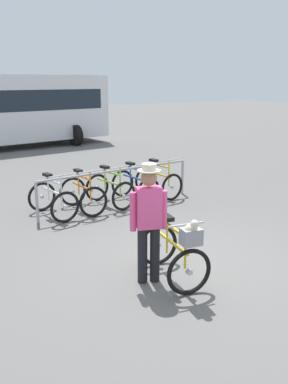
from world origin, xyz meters
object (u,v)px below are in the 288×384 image
Objects in this scene: person_with_featured_bike at (149,219)px; racked_bike_blue at (135,186)px; racked_bike_white at (53,200)px; featured_bicycle at (176,251)px; racked_bike_lime at (110,190)px; racked_bike_yellow at (158,182)px; racked_bike_orange at (83,195)px.

racked_bike_blue is at bearing 63.15° from person_with_featured_bike.
person_with_featured_bike reaches higher than racked_bike_white.
featured_bicycle is (-1.57, -3.95, 0.12)m from racked_bike_blue.
racked_bike_yellow is (1.39, 0.13, 0.00)m from racked_bike_lime.
racked_bike_lime is (0.70, 0.06, 0.00)m from racked_bike_orange.
racked_bike_blue is 0.70m from racked_bike_yellow.
featured_bicycle is at bearing -34.93° from person_with_featured_bike.
person_with_featured_bike reaches higher than racked_bike_yellow.
person_with_featured_bike is at bearing -124.28° from racked_bike_yellow.
racked_bike_lime is at bearing -174.86° from racked_bike_blue.
racked_bike_white is at bearing -174.86° from racked_bike_lime.
racked_bike_lime is at bearing -174.86° from racked_bike_yellow.
racked_bike_yellow is (2.09, 0.19, 0.00)m from racked_bike_orange.
racked_bike_orange and racked_bike_lime have the same top height.
racked_bike_yellow is at bearing 5.14° from racked_bike_lime.
racked_bike_white is 1.00× the size of racked_bike_lime.
racked_bike_blue is (2.09, 0.19, 0.00)m from racked_bike_white.
featured_bicycle is (-0.17, -3.83, 0.12)m from racked_bike_orange.
featured_bicycle is at bearing -111.62° from racked_bike_blue.
racked_bike_white is 0.70m from racked_bike_orange.
person_with_featured_bike is at bearing -107.99° from racked_bike_lime.
person_with_featured_bike is at bearing -97.79° from racked_bike_orange.
racked_bike_white is 1.02× the size of racked_bike_blue.
featured_bicycle is (-2.26, -4.02, 0.12)m from racked_bike_yellow.
racked_bike_white is 1.02× the size of racked_bike_yellow.
racked_bike_lime is 0.97× the size of featured_bicycle.
featured_bicycle is 0.61m from person_with_featured_bike.
racked_bike_blue is (1.39, 0.13, 0.00)m from racked_bike_orange.
racked_bike_white is 2.10m from racked_bike_blue.
racked_bike_orange is at bearing -174.86° from racked_bike_yellow.
featured_bicycle is (0.53, -3.76, 0.12)m from racked_bike_white.
racked_bike_yellow is at bearing 60.59° from featured_bicycle.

